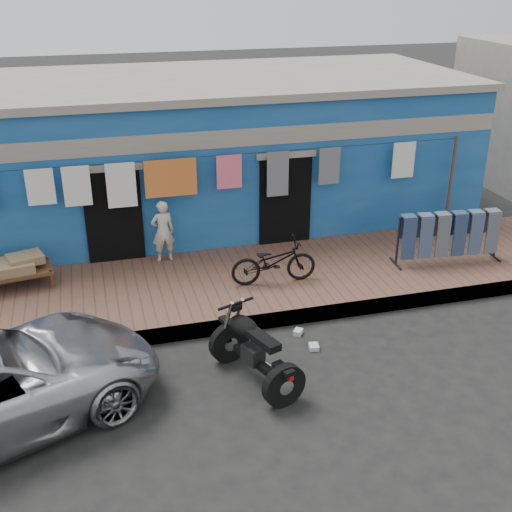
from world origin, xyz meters
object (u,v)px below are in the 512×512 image
Objects in this scene: bicycle at (274,257)px; jeans_rack at (448,236)px; motorcycle at (255,349)px; charpoy at (8,274)px; seated_person at (163,231)px.

jeans_rack is at bearing -87.76° from bicycle.
charpoy is at bearing 114.60° from motorcycle.
bicycle is 4.84m from charpoy.
bicycle reaches higher than motorcycle.
motorcycle is 1.05× the size of charpoy.
seated_person is 0.68× the size of motorcycle.
motorcycle is (0.77, -4.09, -0.32)m from seated_person.
bicycle is (1.82, -1.50, -0.12)m from seated_person.
motorcycle is 0.82× the size of jeans_rack.
jeans_rack reaches higher than bicycle.
jeans_rack is (5.41, -1.50, -0.10)m from seated_person.
seated_person is 0.79× the size of bicycle.
bicycle is at bearing -179.97° from jeans_rack.
seated_person is 2.37m from bicycle.
jeans_rack reaches higher than motorcycle.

